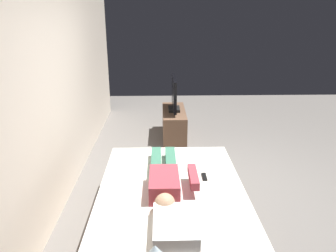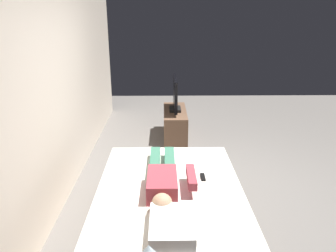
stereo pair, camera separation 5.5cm
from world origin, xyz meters
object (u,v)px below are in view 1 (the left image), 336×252
object	(u,v)px
person	(166,178)
pillow	(175,226)
tv_stand	(174,124)
tv	(174,95)
remote	(204,177)
bed	(172,211)

from	to	relation	value
person	pillow	bearing A→B (deg)	-175.28
tv_stand	tv	xyz separation A→B (m)	(0.00, 0.00, 0.53)
tv_stand	tv	world-z (taller)	tv
person	tv	bearing A→B (deg)	-4.31
remote	tv_stand	distance (m)	2.58
pillow	person	world-z (taller)	person
person	remote	size ratio (longest dim) A/B	8.40
remote	tv	world-z (taller)	tv
bed	tv	bearing A→B (deg)	-3.02
pillow	person	xyz separation A→B (m)	(0.72, 0.06, 0.02)
person	tv_stand	size ratio (longest dim) A/B	1.15
pillow	bed	bearing A→B (deg)	-0.00
bed	tv	distance (m)	2.79
remote	pillow	bearing A→B (deg)	158.51
bed	tv	world-z (taller)	tv
remote	tv_stand	world-z (taller)	remote
pillow	tv_stand	bearing A→B (deg)	-2.41
bed	remote	bearing A→B (deg)	-62.44
person	tv_stand	distance (m)	2.74
tv_stand	bed	bearing A→B (deg)	176.98
pillow	person	bearing A→B (deg)	4.72
tv	tv_stand	bearing A→B (deg)	0.00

